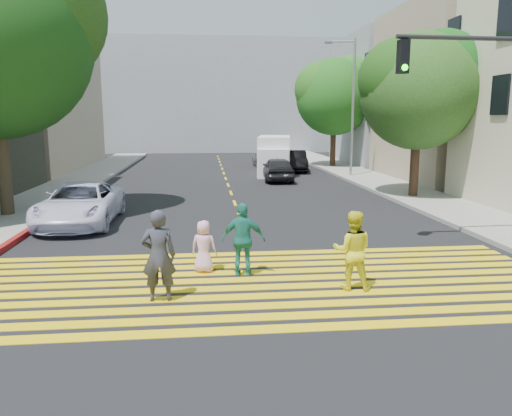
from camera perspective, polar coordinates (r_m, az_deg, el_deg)
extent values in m
plane|color=black|center=(10.08, 1.79, -10.91)|extent=(120.00, 120.00, 0.00)
cube|color=gray|center=(32.33, -18.81, 3.36)|extent=(3.00, 40.00, 0.15)
cube|color=gray|center=(26.44, 15.86, 2.10)|extent=(3.00, 60.00, 0.15)
cube|color=maroon|center=(16.70, -25.48, -3.07)|extent=(0.20, 8.00, 0.16)
cube|color=yellow|center=(8.98, 2.84, -13.62)|extent=(13.40, 0.35, 0.01)
cube|color=yellow|center=(9.48, 2.32, -12.28)|extent=(13.40, 0.35, 0.01)
cube|color=yellow|center=(9.98, 1.87, -11.08)|extent=(13.40, 0.35, 0.01)
cube|color=yellow|center=(10.49, 1.45, -10.00)|extent=(13.40, 0.35, 0.01)
cube|color=yellow|center=(11.01, 1.08, -9.02)|extent=(13.40, 0.35, 0.01)
cube|color=yellow|center=(11.52, 0.75, -8.12)|extent=(13.40, 0.35, 0.01)
cube|color=yellow|center=(12.04, 0.44, -7.30)|extent=(13.40, 0.35, 0.01)
cube|color=yellow|center=(12.57, 0.17, -6.55)|extent=(13.40, 0.35, 0.01)
cube|color=yellow|center=(13.09, -0.09, -5.86)|extent=(13.40, 0.35, 0.01)
cube|color=yellow|center=(13.62, -0.33, -5.22)|extent=(13.40, 0.35, 0.01)
cube|color=yellow|center=(15.79, -1.12, -3.06)|extent=(0.12, 1.40, 0.01)
cube|color=yellow|center=(18.71, -1.89, -0.96)|extent=(0.12, 1.40, 0.01)
cube|color=yellow|center=(21.66, -2.45, 0.57)|extent=(0.12, 1.40, 0.01)
cube|color=yellow|center=(24.62, -2.88, 1.74)|extent=(0.12, 1.40, 0.01)
cube|color=yellow|center=(27.58, -3.21, 2.65)|extent=(0.12, 1.40, 0.01)
cube|color=yellow|center=(30.56, -3.48, 3.39)|extent=(0.12, 1.40, 0.01)
cube|color=yellow|center=(33.53, -3.70, 3.99)|extent=(0.12, 1.40, 0.01)
cube|color=yellow|center=(36.52, -3.89, 4.50)|extent=(0.12, 1.40, 0.01)
cube|color=yellow|center=(39.50, -4.05, 4.93)|extent=(0.12, 1.40, 0.01)
cube|color=yellow|center=(42.49, -4.18, 5.30)|extent=(0.12, 1.40, 0.01)
cube|color=yellow|center=(45.48, -4.30, 5.62)|extent=(0.12, 1.40, 0.01)
cube|color=yellow|center=(48.47, -4.41, 5.90)|extent=(0.12, 1.40, 0.01)
cube|color=tan|center=(32.69, 24.51, 11.72)|extent=(10.00, 10.00, 10.00)
cube|color=gray|center=(42.57, 16.93, 11.63)|extent=(10.00, 10.00, 10.00)
cube|color=gray|center=(57.38, -4.74, 12.55)|extent=(30.00, 8.00, 12.00)
cylinder|color=#2E2317|center=(20.40, -26.84, 3.92)|extent=(0.54, 0.54, 3.56)
sphere|color=#153507|center=(20.74, -24.03, 19.65)|extent=(5.94, 5.94, 5.14)
cylinder|color=#3A1C15|center=(23.85, 17.64, 4.30)|extent=(0.46, 0.46, 2.74)
sphere|color=black|center=(23.77, 18.10, 12.55)|extent=(5.81, 5.81, 5.16)
sphere|color=#1D581C|center=(24.38, 20.42, 14.17)|extent=(4.36, 4.36, 3.87)
sphere|color=#124107|center=(23.40, 16.11, 13.96)|extent=(4.07, 4.07, 3.61)
cylinder|color=#3E1D14|center=(37.71, 8.78, 6.81)|extent=(0.45, 0.45, 2.93)
sphere|color=#19450A|center=(37.68, 8.93, 12.44)|extent=(6.16, 6.16, 5.59)
sphere|color=#275718|center=(38.18, 10.61, 13.62)|extent=(4.62, 4.62, 4.19)
sphere|color=#265A1A|center=(37.39, 7.48, 13.35)|extent=(4.31, 4.31, 3.91)
imported|color=#33333E|center=(10.14, -11.07, -5.39)|extent=(0.69, 0.47, 1.87)
imported|color=yellow|center=(10.85, 10.97, -4.79)|extent=(0.97, 0.83, 1.72)
imported|color=#ECACD8|center=(11.95, -5.99, -4.39)|extent=(0.70, 0.56, 1.26)
imported|color=#237E72|center=(11.59, -1.45, -3.62)|extent=(1.06, 0.55, 1.72)
imported|color=white|center=(18.24, -19.46, 0.43)|extent=(2.38, 5.14, 1.43)
imported|color=black|center=(29.32, 2.49, 4.49)|extent=(1.83, 4.21, 1.41)
imported|color=gray|center=(37.81, 1.16, 5.64)|extent=(1.83, 4.28, 1.23)
imported|color=black|center=(34.72, 4.44, 5.38)|extent=(1.97, 4.50, 1.44)
cube|color=white|center=(32.86, 2.10, 6.04)|extent=(2.75, 5.21, 2.48)
cube|color=white|center=(30.72, 2.01, 5.10)|extent=(2.05, 1.48, 1.78)
cylinder|color=black|center=(31.19, 0.56, 4.18)|extent=(0.36, 0.72, 0.69)
cylinder|color=black|center=(31.16, 3.48, 4.15)|extent=(0.36, 0.72, 0.69)
cylinder|color=black|center=(34.74, 0.85, 4.80)|extent=(0.36, 0.72, 0.69)
cylinder|color=black|center=(34.71, 3.47, 4.77)|extent=(0.36, 0.72, 0.69)
cylinder|color=#2A2A2A|center=(15.17, 23.23, 17.42)|extent=(4.10, 0.27, 0.12)
cube|color=black|center=(14.27, 16.46, 16.24)|extent=(0.28, 0.28, 0.86)
sphere|color=#1FD10D|center=(14.11, 16.64, 15.13)|extent=(0.17, 0.17, 0.16)
cylinder|color=gray|center=(31.36, 11.01, 10.99)|extent=(0.17, 0.17, 8.30)
cylinder|color=gray|center=(31.59, 9.69, 18.24)|extent=(1.65, 0.40, 0.11)
cube|color=slate|center=(31.52, 8.28, 18.21)|extent=(0.49, 0.28, 0.14)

